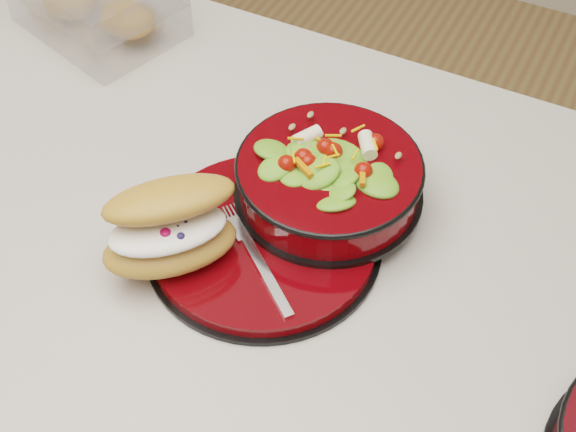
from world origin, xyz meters
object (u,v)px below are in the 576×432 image
at_px(dinner_plate, 264,241).
at_px(pastry_box, 96,1).
at_px(croissant, 171,227).
at_px(fork, 258,260).
at_px(salad_bowl, 329,174).
at_px(island_counter, 272,423).

relative_size(dinner_plate, pastry_box, 1.02).
bearing_deg(dinner_plate, croissant, -137.94).
height_order(croissant, fork, croissant).
bearing_deg(pastry_box, salad_bowl, -4.01).
bearing_deg(dinner_plate, pastry_box, 147.68).
distance_m(island_counter, dinner_plate, 0.46).
bearing_deg(croissant, island_counter, 4.94).
bearing_deg(dinner_plate, island_counter, 111.75).
height_order(dinner_plate, salad_bowl, salad_bowl).
xyz_separation_m(salad_bowl, fork, (-0.02, -0.12, -0.03)).
bearing_deg(island_counter, dinner_plate, -68.25).
bearing_deg(pastry_box, fork, -17.97).
distance_m(dinner_plate, salad_bowl, 0.10).
bearing_deg(pastry_box, dinner_plate, -15.38).
xyz_separation_m(salad_bowl, pastry_box, (-0.44, 0.17, -0.01)).
xyz_separation_m(island_counter, croissant, (-0.07, -0.08, 0.51)).
bearing_deg(salad_bowl, dinner_plate, -113.44).
distance_m(fork, pastry_box, 0.51).
distance_m(croissant, fork, 0.10).
xyz_separation_m(dinner_plate, pastry_box, (-0.40, 0.25, 0.03)).
height_order(dinner_plate, croissant, croissant).
height_order(island_counter, salad_bowl, salad_bowl).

